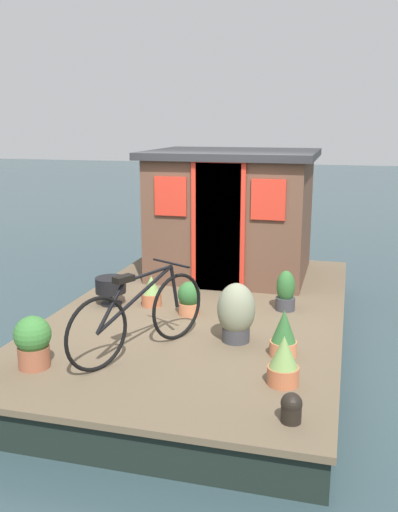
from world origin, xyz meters
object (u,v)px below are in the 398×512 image
Objects in this scene: potted_plant_succulent at (33,341)px; mooring_bollard at (291,408)px; potted_plant_basil at (283,361)px; potted_plant_sage at (189,298)px; potted_plant_rosemary at (151,291)px; potted_plant_lavender at (284,334)px; charcoal_grill at (111,286)px; houseboat_cabin at (232,213)px; potted_plant_thyme at (236,312)px; potted_plant_ivy at (286,292)px; bicycle at (140,316)px.

potted_plant_succulent is 2.10× the size of mooring_bollard.
potted_plant_succulent reaches higher than mooring_bollard.
mooring_bollard is (-0.62, -0.13, -0.09)m from potted_plant_basil.
potted_plant_sage is (1.77, -0.98, -0.06)m from potted_plant_succulent.
potted_plant_basil reaches higher than potted_plant_rosemary.
potted_plant_lavender reaches higher than charcoal_grill.
houseboat_cabin is 4.81× the size of potted_plant_succulent.
potted_plant_rosemary is (-1.75, 0.64, -0.74)m from houseboat_cabin.
potted_plant_thyme is 1.65m from mooring_bollard.
potted_plant_thyme reaches higher than mooring_bollard.
potted_plant_rosemary is (1.72, 1.82, -0.03)m from potted_plant_basil.
potted_plant_lavender is (-1.37, -0.14, -0.00)m from potted_plant_ivy.
potted_plant_rosemary is 0.95× the size of potted_plant_sage.
potted_plant_ivy reaches higher than potted_plant_lavender.
houseboat_cabin is 3.22m from bicycle.
charcoal_grill is 3.32m from mooring_bollard.
potted_plant_lavender is at bearing -114.45° from charcoal_grill.
potted_plant_succulent is at bearing 111.31° from potted_plant_lavender.
potted_plant_thyme is (-1.12, 0.38, 0.08)m from potted_plant_ivy.
potted_plant_thyme is at bearing -167.30° from houseboat_cabin.
potted_plant_ivy is 1.38m from potted_plant_lavender.
potted_plant_lavender is 1.24m from mooring_bollard.
houseboat_cabin is at bearing 17.77° from mooring_bollard.
potted_plant_rosemary is 0.58m from potted_plant_sage.
potted_plant_rosemary is 1.62× the size of mooring_bollard.
potted_plant_sage reaches higher than charcoal_grill.
mooring_bollard is (-2.13, -1.41, -0.08)m from potted_plant_sage.
charcoal_grill is (-1.84, 1.14, -0.68)m from houseboat_cabin.
potted_plant_succulent is at bearing 81.29° from mooring_bollard.
charcoal_grill is (0.11, 1.04, 0.04)m from potted_plant_sage.
potted_plant_basil is 0.95× the size of potted_plant_lavender.
bicycle is at bearing -164.55° from potted_plant_rosemary.
houseboat_cabin is at bearing -20.14° from potted_plant_rosemary.
potted_plant_thyme is at bearing 64.09° from potted_plant_lavender.
houseboat_cabin is at bearing 18.71° from potted_plant_basil.
potted_plant_thyme is 1.65× the size of charcoal_grill.
potted_plant_rosemary reaches higher than mooring_bollard.
potted_plant_sage is (-1.95, 0.10, -0.72)m from houseboat_cabin.
potted_plant_succulent is at bearing -178.32° from charcoal_grill.
potted_plant_lavender is 2.47m from charcoal_grill.
potted_plant_basil reaches higher than mooring_bollard.
potted_plant_thyme is 1.26× the size of potted_plant_succulent.
potted_plant_sage is at bearing -7.04° from bicycle.
potted_plant_basil is 1.89× the size of mooring_bollard.
potted_plant_sage is 0.86× the size of potted_plant_lavender.
houseboat_cabin reaches higher than potted_plant_ivy.
charcoal_grill is (-0.09, 0.50, 0.06)m from potted_plant_rosemary.
potted_plant_rosemary is at bearing 15.45° from bicycle.
houseboat_cabin is at bearing -2.99° from potted_plant_sage.
mooring_bollard is (-2.24, -2.45, -0.12)m from charcoal_grill.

